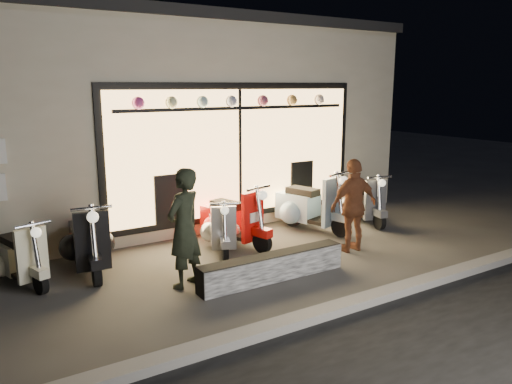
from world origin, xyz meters
The scene contains 12 objects.
ground centered at (0.00, 0.00, 0.00)m, with size 40.00×40.00×0.00m, color #383533.
kerb centered at (0.00, -2.00, 0.06)m, with size 40.00×0.25×0.12m, color slate.
shop_building centered at (0.00, 4.98, 2.10)m, with size 10.20×6.23×4.20m.
graffiti_barrier centered at (-0.14, -0.65, 0.20)m, with size 2.38×0.28×0.40m, color black.
scooter_silver centered at (-0.09, 1.05, 0.37)m, with size 0.74×1.28×0.93m.
scooter_red centered at (0.17, 1.24, 0.44)m, with size 0.77×1.54×1.10m.
scooter_black centered at (-2.32, 1.29, 0.45)m, with size 0.60×1.56×1.11m.
scooter_cream centered at (-3.33, 1.28, 0.38)m, with size 0.67×1.34×0.96m.
scooter_blue centered at (1.91, 1.27, 0.47)m, with size 0.84×1.64×1.17m.
scooter_grey centered at (3.33, 1.14, 0.41)m, with size 0.70×1.44×1.03m.
man centered at (-1.32, -0.17, 0.86)m, with size 0.63×0.41×1.72m, color black.
woman centered at (1.78, -0.27, 0.81)m, with size 0.95×0.39×1.62m, color brown.
Camera 1 is at (-4.02, -6.43, 2.83)m, focal length 35.00 mm.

